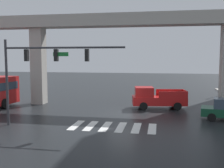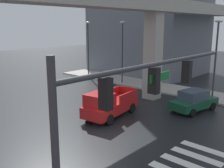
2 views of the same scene
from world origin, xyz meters
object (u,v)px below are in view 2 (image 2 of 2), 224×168
object	(u,v)px
pickup_truck	(109,105)
sedan_dark_green	(194,101)
street_lamp_near_corner	(216,51)
street_lamp_far_north	(88,43)
traffic_signal_mast	(131,105)
street_lamp_mid_block	(122,45)

from	to	relation	value
pickup_truck	sedan_dark_green	xyz separation A→B (m)	(5.77, -3.98, -0.14)
sedan_dark_green	street_lamp_near_corner	bearing A→B (deg)	-0.13
street_lamp_far_north	sedan_dark_green	bearing A→B (deg)	-102.72
pickup_truck	street_lamp_far_north	size ratio (longest dim) A/B	0.74
sedan_dark_green	street_lamp_near_corner	size ratio (longest dim) A/B	0.63
pickup_truck	street_lamp_near_corner	size ratio (longest dim) A/B	0.74
traffic_signal_mast	pickup_truck	bearing A→B (deg)	46.53
street_lamp_far_north	street_lamp_mid_block	bearing A→B (deg)	-90.00
pickup_truck	street_lamp_far_north	world-z (taller)	street_lamp_far_north
traffic_signal_mast	street_lamp_far_north	size ratio (longest dim) A/B	1.20
traffic_signal_mast	street_lamp_far_north	world-z (taller)	street_lamp_far_north
street_lamp_mid_block	street_lamp_far_north	bearing A→B (deg)	90.00
sedan_dark_green	street_lamp_mid_block	size ratio (longest dim) A/B	0.63
traffic_signal_mast	street_lamp_mid_block	distance (m)	23.07
traffic_signal_mast	street_lamp_mid_block	size ratio (longest dim) A/B	1.20
street_lamp_near_corner	street_lamp_mid_block	world-z (taller)	same
pickup_truck	street_lamp_mid_block	distance (m)	12.25
pickup_truck	traffic_signal_mast	size ratio (longest dim) A/B	0.61
pickup_truck	street_lamp_far_north	bearing A→B (deg)	53.07
sedan_dark_green	street_lamp_near_corner	world-z (taller)	street_lamp_near_corner
pickup_truck	street_lamp_near_corner	world-z (taller)	street_lamp_near_corner
sedan_dark_green	street_lamp_mid_block	world-z (taller)	street_lamp_mid_block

